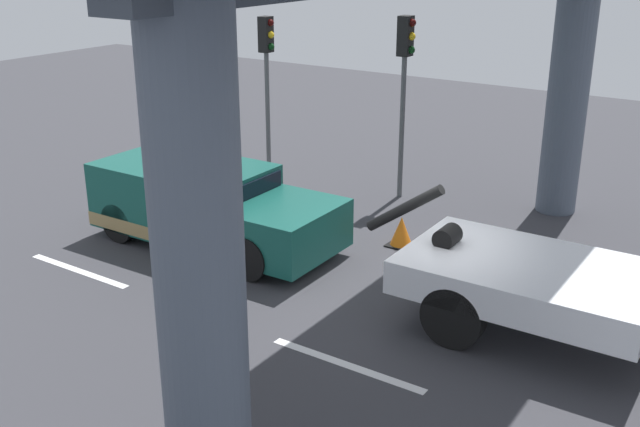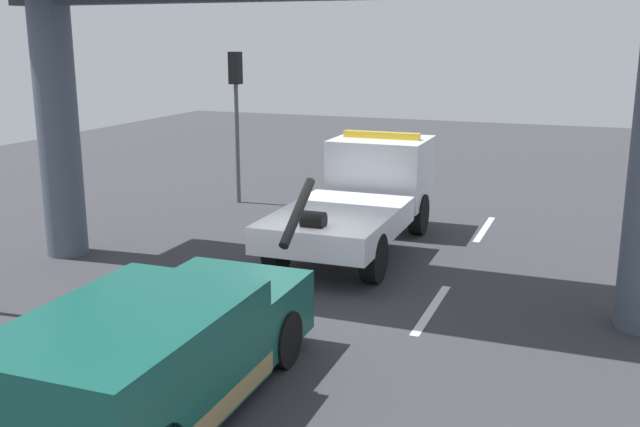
# 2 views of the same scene
# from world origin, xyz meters

# --- Properties ---
(ground_plane) EXTENTS (60.00, 40.00, 0.10)m
(ground_plane) POSITION_xyz_m (0.00, 0.00, -0.05)
(ground_plane) COLOR #38383D
(lane_stripe_mid) EXTENTS (2.60, 0.16, 0.01)m
(lane_stripe_mid) POSITION_xyz_m (0.00, -2.48, 0.00)
(lane_stripe_mid) COLOR silver
(lane_stripe_mid) RESTS_ON ground
(lane_stripe_east) EXTENTS (2.60, 0.16, 0.01)m
(lane_stripe_east) POSITION_xyz_m (6.00, -2.48, 0.00)
(lane_stripe_east) COLOR silver
(lane_stripe_east) RESTS_ON ground
(tow_truck_white) EXTENTS (7.27, 2.47, 2.46)m
(tow_truck_white) POSITION_xyz_m (3.73, 0.01, 1.20)
(tow_truck_white) COLOR white
(tow_truck_white) RESTS_ON ground
(towed_van_green) EXTENTS (5.22, 2.27, 1.58)m
(towed_van_green) POSITION_xyz_m (-4.94, -0.00, 0.78)
(towed_van_green) COLOR #145147
(towed_van_green) RESTS_ON ground
(traffic_light_mid) EXTENTS (0.39, 0.32, 4.34)m
(traffic_light_mid) POSITION_xyz_m (6.52, 4.77, 3.16)
(traffic_light_mid) COLOR #515456
(traffic_light_mid) RESTS_ON ground
(traffic_cone_orange) EXTENTS (0.52, 0.52, 0.62)m
(traffic_cone_orange) POSITION_xyz_m (-1.50, 2.04, 0.30)
(traffic_cone_orange) COLOR orange
(traffic_cone_orange) RESTS_ON ground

